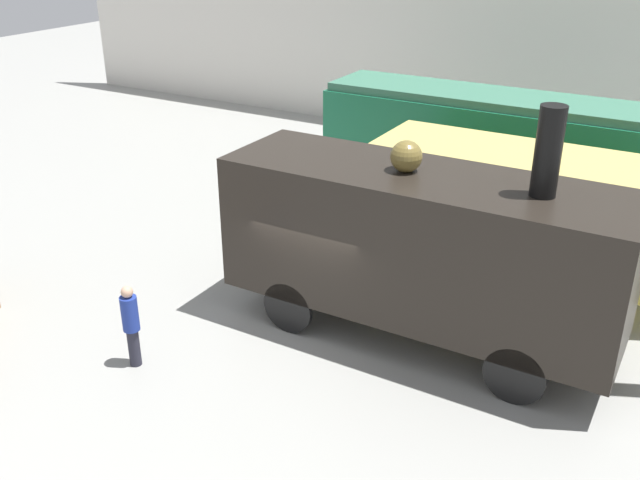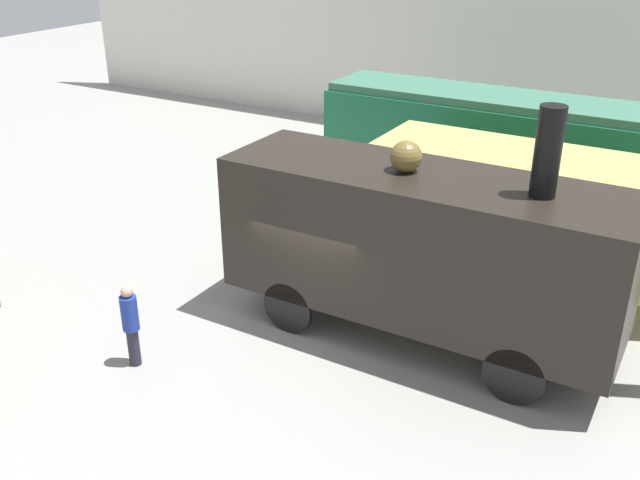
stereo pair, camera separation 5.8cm
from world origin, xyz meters
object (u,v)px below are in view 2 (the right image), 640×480
at_px(streamlined_locomotive, 528,148).
at_px(steam_locomotive, 421,243).
at_px(visitor_person, 131,322).
at_px(passenger_coach_vintage, 521,204).

distance_m(streamlined_locomotive, steam_locomotive, 7.71).
relative_size(streamlined_locomotive, visitor_person, 6.94).
bearing_deg(visitor_person, passenger_coach_vintage, 53.94).
height_order(passenger_coach_vintage, visitor_person, passenger_coach_vintage).
relative_size(streamlined_locomotive, steam_locomotive, 1.51).
xyz_separation_m(passenger_coach_vintage, steam_locomotive, (-1.02, -3.77, 0.27)).
bearing_deg(visitor_person, streamlined_locomotive, 68.31).
xyz_separation_m(steam_locomotive, visitor_person, (-4.52, -3.84, -1.26)).
height_order(steam_locomotive, visitor_person, steam_locomotive).
height_order(streamlined_locomotive, passenger_coach_vintage, streamlined_locomotive).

